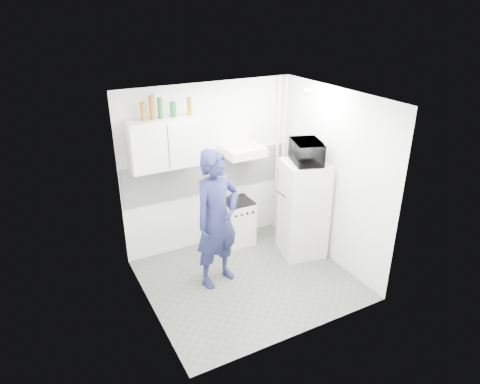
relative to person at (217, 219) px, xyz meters
name	(u,v)px	position (x,y,z in m)	size (l,w,h in m)	color
floor	(248,279)	(0.38, -0.19, -0.98)	(2.80, 2.80, 0.00)	#57594E
ceiling	(250,98)	(0.38, -0.19, 1.62)	(2.80, 2.80, 0.00)	white
wall_back	(210,167)	(0.38, 1.06, 0.32)	(2.80, 2.80, 0.00)	white
wall_left	(145,221)	(-1.02, -0.19, 0.32)	(2.60, 2.60, 0.00)	white
wall_right	(333,178)	(1.78, -0.19, 0.32)	(2.60, 2.60, 0.00)	white
person	(217,219)	(0.00, 0.00, 0.00)	(0.71, 0.47, 1.96)	#1B1E46
stove	(238,222)	(0.74, 0.81, -0.61)	(0.45, 0.45, 0.73)	silver
fridge	(303,209)	(1.48, 0.08, -0.22)	(0.62, 0.62, 1.51)	beige
stove_top	(238,201)	(0.74, 0.81, -0.24)	(0.44, 0.44, 0.03)	black
saucepan	(234,198)	(0.69, 0.84, -0.18)	(0.15, 0.15, 0.09)	silver
microwave	(307,152)	(1.48, 0.08, 0.69)	(0.39, 0.58, 0.32)	black
bottle_b	(143,111)	(-0.63, 0.88, 1.35)	(0.06, 0.06, 0.25)	brown
bottle_c	(152,107)	(-0.50, 0.88, 1.38)	(0.08, 0.08, 0.32)	brown
bottle_d	(160,108)	(-0.39, 0.88, 1.36)	(0.06, 0.06, 0.28)	#144C1E
canister_a	(173,109)	(-0.21, 0.88, 1.33)	(0.08, 0.08, 0.21)	#144C1E
bottle_e	(189,106)	(0.03, 0.88, 1.34)	(0.06, 0.06, 0.25)	brown
upper_cabinet	(164,143)	(-0.37, 0.88, 0.87)	(1.00, 0.35, 0.70)	beige
range_hood	(243,151)	(0.83, 0.81, 0.59)	(0.60, 0.50, 0.14)	silver
backsplash	(210,174)	(0.38, 1.04, 0.22)	(2.74, 0.03, 0.60)	white
pipe_a	(283,156)	(1.68, 0.98, 0.32)	(0.05, 0.05, 2.60)	silver
pipe_b	(277,157)	(1.56, 0.98, 0.32)	(0.04, 0.04, 2.60)	silver
ceiling_spot_fixture	(308,90)	(1.38, 0.01, 1.59)	(0.10, 0.10, 0.02)	white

